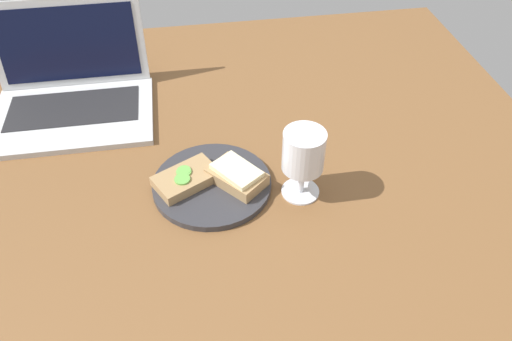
# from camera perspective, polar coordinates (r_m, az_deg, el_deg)

# --- Properties ---
(wooden_table) EXTENTS (1.40, 1.40, 0.03)m
(wooden_table) POSITION_cam_1_polar(r_m,az_deg,el_deg) (0.97, -2.82, -3.05)
(wooden_table) COLOR brown
(wooden_table) RESTS_ON ground
(plate) EXTENTS (0.23, 0.23, 0.01)m
(plate) POSITION_cam_1_polar(r_m,az_deg,el_deg) (0.97, -5.04, -1.59)
(plate) COLOR #333338
(plate) RESTS_ON wooden_table
(sandwich_with_cheese) EXTENTS (0.12, 0.13, 0.03)m
(sandwich_with_cheese) POSITION_cam_1_polar(r_m,az_deg,el_deg) (0.95, -2.22, -0.56)
(sandwich_with_cheese) COLOR #A88456
(sandwich_with_cheese) RESTS_ON plate
(sandwich_with_cucumber) EXTENTS (0.14, 0.12, 0.02)m
(sandwich_with_cucumber) POSITION_cam_1_polar(r_m,az_deg,el_deg) (0.96, -7.99, -0.89)
(sandwich_with_cucumber) COLOR #A88456
(sandwich_with_cucumber) RESTS_ON plate
(wine_glass) EXTENTS (0.08, 0.08, 0.14)m
(wine_glass) POSITION_cam_1_polar(r_m,az_deg,el_deg) (0.90, 5.44, 1.79)
(wine_glass) COLOR white
(wine_glass) RESTS_ON wooden_table
(laptop) EXTENTS (0.35, 0.29, 0.21)m
(laptop) POSITION_cam_1_polar(r_m,az_deg,el_deg) (1.23, -20.33, 8.60)
(laptop) COLOR silver
(laptop) RESTS_ON wooden_table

